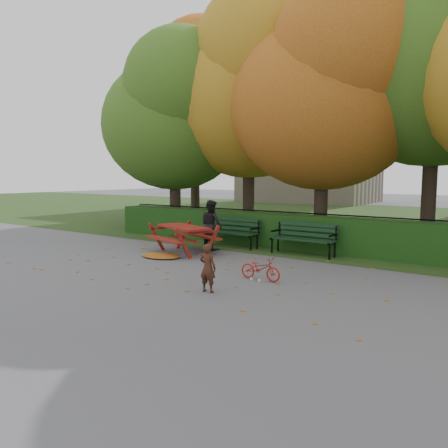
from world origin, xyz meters
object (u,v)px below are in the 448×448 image
Objects in this scene: bench_right at (304,236)px; adult at (211,225)px; tree_f at (197,100)px; bench_left at (232,230)px; picnic_table at (183,232)px; tree_b at (254,86)px; tree_a at (176,114)px; child at (208,268)px; bicycle at (260,268)px; tree_c at (331,89)px.

bench_right is 1.23× the size of adult.
tree_f is at bearing -27.68° from adult.
bench_left is 1.78m from picnic_table.
bench_right is 2.72m from adult.
bench_left is at bearing -69.42° from tree_b.
tree_a is 4.16× the size of bench_right.
bench_right is 1.95× the size of child.
tree_a reaches higher than bicycle.
tree_a is at bearing -156.95° from tree_b.
tree_a reaches higher than adult.
bench_right is (2.40, 0.00, 0.00)m from bench_left.
child is (8.42, -10.11, -5.23)m from tree_f.
bench_right is (0.27, -2.26, -4.30)m from tree_c.
tree_c is 8.52× the size of bicycle.
bicycle is at bearing -4.02° from picnic_table.
tree_b is at bearing 166.55° from tree_c.
tree_c is at bearing -13.45° from tree_b.
picnic_table is 2.31× the size of bicycle.
bench_left is at bearing -66.98° from child.
tree_b is 9.05m from bicycle.
child is at bearing -60.54° from bench_left.
tree_a is 9.50m from bicycle.
tree_c is 4.87m from bench_right.
bench_right is 3.25m from bicycle.
tree_c is 0.87× the size of tree_f.
bench_left is at bearing 180.00° from bench_right.
bench_right is at bearing -16.61° from tree_a.
bench_right is at bearing -94.11° from child.
tree_a is 6.31m from picnic_table.
tree_b is 0.96× the size of tree_f.
tree_b reaches higher than tree_a.
bench_left is 1.23× the size of adult.
tree_b reaches higher than child.
bench_right is 3.36m from picnic_table.
child is at bearing -87.67° from bench_right.
tree_c is 5.62m from adult.
picnic_table is (-0.49, -1.72, 0.08)m from bench_left.
adult is at bearing -48.34° from tree_f.
tree_a is at bearing 152.95° from picnic_table.
tree_a is 3.11m from tree_b.
tree_c reaches higher than tree_a.
tree_f reaches higher than bench_left.
tree_a is 5.11× the size of adult.
tree_b reaches higher than bench_right.
tree_f is 14.16m from child.
child is (3.07, -2.86, -0.14)m from picnic_table.
tree_a is 4.16× the size of bench_left.
adult reaches higher than bicycle.
bench_left is at bearing -25.76° from tree_a.
tree_a is 3.45× the size of picnic_table.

